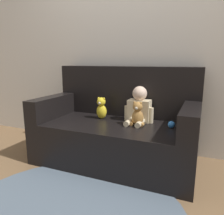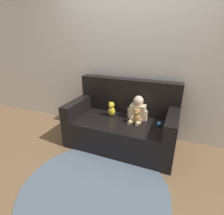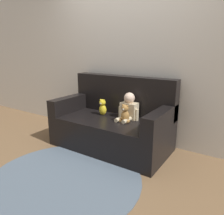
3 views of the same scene
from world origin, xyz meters
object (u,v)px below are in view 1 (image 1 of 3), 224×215
object	(u,v)px
couch	(118,129)
plush_toy_side	(101,108)
person_baby	(139,107)
toy_ball	(171,125)
teddy_bear_brown	(137,114)

from	to	relation	value
couch	plush_toy_side	bearing A→B (deg)	176.76
person_baby	toy_ball	bearing A→B (deg)	-16.15
person_baby	toy_ball	distance (m)	0.38
plush_toy_side	toy_ball	bearing A→B (deg)	-4.12
couch	plush_toy_side	distance (m)	0.29
person_baby	couch	bearing A→B (deg)	-164.99
person_baby	toy_ball	world-z (taller)	person_baby
couch	toy_ball	world-z (taller)	couch
couch	toy_ball	xyz separation A→B (m)	(0.57, -0.04, 0.13)
person_baby	teddy_bear_brown	xyz separation A→B (m)	(0.03, -0.15, -0.04)
person_baby	toy_ball	size ratio (longest dim) A/B	5.58
teddy_bear_brown	toy_ball	xyz separation A→B (m)	(0.32, 0.05, -0.08)
plush_toy_side	toy_ball	size ratio (longest dim) A/B	3.57
couch	teddy_bear_brown	distance (m)	0.33
plush_toy_side	person_baby	bearing A→B (deg)	6.45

